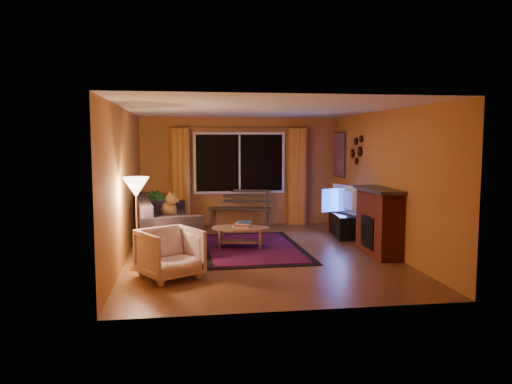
{
  "coord_description": "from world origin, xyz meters",
  "views": [
    {
      "loc": [
        -1.28,
        -8.51,
        1.99
      ],
      "look_at": [
        0.0,
        0.3,
        1.05
      ],
      "focal_mm": 35.0,
      "sensor_mm": 36.0,
      "label": 1
    }
  ],
  "objects": [
    {
      "name": "sofa",
      "position": [
        -1.62,
        0.61,
        0.47
      ],
      "size": [
        1.29,
        2.43,
        0.94
      ],
      "primitive_type": "cube",
      "rotation": [
        0.0,
        0.0,
        0.13
      ],
      "color": "black",
      "rests_on": "ground"
    },
    {
      "name": "wall_right",
      "position": [
        2.26,
        0.0,
        1.25
      ],
      "size": [
        0.02,
        6.0,
        2.5
      ],
      "primitive_type": "cube",
      "color": "#BD7434",
      "rests_on": "ground"
    },
    {
      "name": "wall_left",
      "position": [
        -2.26,
        0.0,
        1.25
      ],
      "size": [
        0.02,
        6.0,
        2.5
      ],
      "primitive_type": "cube",
      "color": "#BD7434",
      "rests_on": "ground"
    },
    {
      "name": "window",
      "position": [
        0.0,
        2.94,
        1.45
      ],
      "size": [
        2.0,
        0.02,
        1.3
      ],
      "primitive_type": "cube",
      "color": "black",
      "rests_on": "wall_back"
    },
    {
      "name": "curtain_right",
      "position": [
        1.35,
        2.88,
        1.12
      ],
      "size": [
        0.36,
        0.36,
        2.24
      ],
      "primitive_type": "cylinder",
      "color": "orange",
      "rests_on": "ground"
    },
    {
      "name": "dog",
      "position": [
        -1.57,
        1.13,
        0.71
      ],
      "size": [
        0.34,
        0.46,
        0.48
      ],
      "primitive_type": null,
      "rotation": [
        0.0,
        0.0,
        -0.05
      ],
      "color": "#9E6A32",
      "rests_on": "sofa"
    },
    {
      "name": "potted_plant",
      "position": [
        -1.9,
        2.39,
        0.44
      ],
      "size": [
        0.62,
        0.62,
        0.88
      ],
      "primitive_type": "imported",
      "rotation": [
        0.0,
        0.0,
        0.31
      ],
      "color": "#235B1E",
      "rests_on": "ground"
    },
    {
      "name": "coffee_table",
      "position": [
        -0.26,
        0.47,
        0.19
      ],
      "size": [
        1.27,
        1.27,
        0.39
      ],
      "primitive_type": "cylinder",
      "rotation": [
        0.0,
        0.0,
        -0.21
      ],
      "color": "#AE7D56",
      "rests_on": "ground"
    },
    {
      "name": "curtain_left",
      "position": [
        -1.35,
        2.88,
        1.12
      ],
      "size": [
        0.36,
        0.36,
        2.24
      ],
      "primitive_type": "cylinder",
      "color": "orange",
      "rests_on": "ground"
    },
    {
      "name": "painting",
      "position": [
        2.22,
        2.45,
        1.65
      ],
      "size": [
        0.04,
        0.76,
        0.96
      ],
      "primitive_type": "cube",
      "color": "#D15D1D",
      "rests_on": "wall_right"
    },
    {
      "name": "fireplace",
      "position": [
        2.05,
        -0.4,
        0.55
      ],
      "size": [
        0.4,
        1.2,
        1.1
      ],
      "primitive_type": "cube",
      "color": "maroon",
      "rests_on": "ground"
    },
    {
      "name": "mirror_cluster",
      "position": [
        2.21,
        1.3,
        1.8
      ],
      "size": [
        0.06,
        0.6,
        0.56
      ],
      "primitive_type": null,
      "color": "black",
      "rests_on": "wall_right"
    },
    {
      "name": "floor",
      "position": [
        0.0,
        0.0,
        -0.01
      ],
      "size": [
        4.5,
        6.0,
        0.02
      ],
      "primitive_type": "cube",
      "color": "brown",
      "rests_on": "ground"
    },
    {
      "name": "bench",
      "position": [
        -0.02,
        2.75,
        0.21
      ],
      "size": [
        1.45,
        0.77,
        0.42
      ],
      "primitive_type": "cube",
      "rotation": [
        0.0,
        0.0,
        -0.28
      ],
      "color": "#302B24",
      "rests_on": "ground"
    },
    {
      "name": "ceiling",
      "position": [
        0.0,
        0.0,
        2.51
      ],
      "size": [
        4.5,
        6.0,
        0.02
      ],
      "primitive_type": "cube",
      "color": "white",
      "rests_on": "ground"
    },
    {
      "name": "curtain_rod",
      "position": [
        0.0,
        2.9,
        2.25
      ],
      "size": [
        3.2,
        0.03,
        0.03
      ],
      "primitive_type": "cylinder",
      "rotation": [
        0.0,
        1.57,
        0.0
      ],
      "color": "#BF8C3F",
      "rests_on": "wall_back"
    },
    {
      "name": "floor_lamp",
      "position": [
        -2.0,
        -0.83,
        0.71
      ],
      "size": [
        0.3,
        0.3,
        1.41
      ],
      "primitive_type": "cylinder",
      "rotation": [
        0.0,
        0.0,
        0.3
      ],
      "color": "#BF8C3F",
      "rests_on": "ground"
    },
    {
      "name": "rug",
      "position": [
        -0.07,
        0.4,
        0.01
      ],
      "size": [
        1.9,
        2.93,
        0.02
      ],
      "primitive_type": "cube",
      "rotation": [
        0.0,
        0.0,
        0.02
      ],
      "color": "maroon",
      "rests_on": "ground"
    },
    {
      "name": "television",
      "position": [
        1.96,
        1.28,
        0.76
      ],
      "size": [
        0.42,
        1.01,
        0.58
      ],
      "primitive_type": "imported",
      "rotation": [
        0.0,
        0.0,
        1.87
      ],
      "color": "black",
      "rests_on": "tv_console"
    },
    {
      "name": "wall_back",
      "position": [
        0.0,
        3.01,
        1.25
      ],
      "size": [
        4.5,
        0.02,
        2.5
      ],
      "primitive_type": "cube",
      "color": "#BD7434",
      "rests_on": "ground"
    },
    {
      "name": "tv_console",
      "position": [
        1.96,
        1.28,
        0.23
      ],
      "size": [
        0.48,
        1.15,
        0.47
      ],
      "primitive_type": "cube",
      "rotation": [
        0.0,
        0.0,
        -0.1
      ],
      "color": "black",
      "rests_on": "ground"
    },
    {
      "name": "armchair",
      "position": [
        -1.49,
        -1.39,
        0.4
      ],
      "size": [
        1.03,
        1.01,
        0.79
      ],
      "primitive_type": "imported",
      "rotation": [
        0.0,
        0.0,
        0.52
      ],
      "color": "beige",
      "rests_on": "ground"
    }
  ]
}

